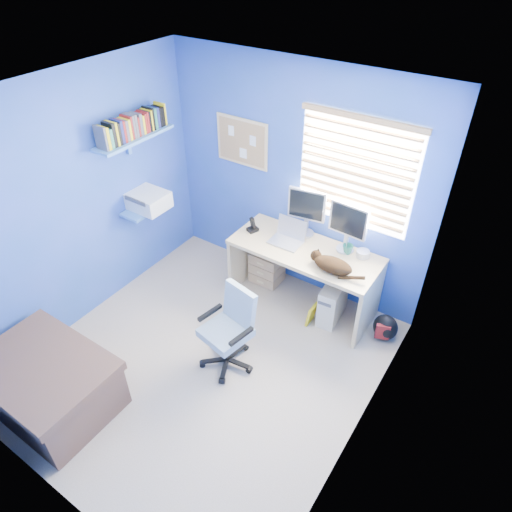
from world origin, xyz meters
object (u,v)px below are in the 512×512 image
Objects in this scene: laptop at (286,234)px; cat at (333,265)px; desk at (303,277)px; tower_pc at (333,301)px; office_chair at (229,338)px.

laptop reaches higher than cat.
laptop is 0.85× the size of cat.
desk reaches higher than tower_pc.
desk is 4.72× the size of laptop.
desk is 4.02× the size of cat.
office_chair is (-0.55, -1.09, 0.09)m from tower_pc.
office_chair is (-0.17, -1.11, -0.06)m from desk.
desk is at bearing 172.58° from tower_pc.
laptop is 1.22m from office_chair.
tower_pc is (0.61, -0.01, -0.62)m from laptop.
office_chair is at bearing -98.71° from desk.
laptop is at bearing 174.27° from tower_pc.
desk is at bearing 166.31° from cat.
desk is 0.61m from cat.
tower_pc is at bearing -2.41° from desk.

